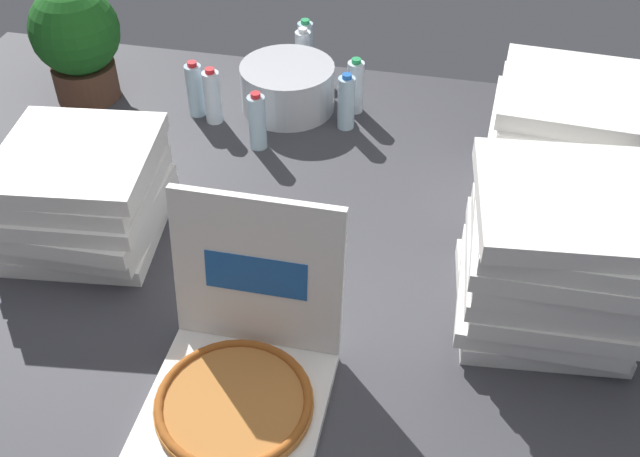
% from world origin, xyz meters
% --- Properties ---
extents(ground_plane, '(3.20, 2.40, 0.02)m').
position_xyz_m(ground_plane, '(0.00, 0.00, -0.01)').
color(ground_plane, '#38383D').
extents(open_pizza_box, '(0.40, 0.46, 0.42)m').
position_xyz_m(open_pizza_box, '(-0.12, -0.34, 0.08)').
color(open_pizza_box, white).
rests_on(open_pizza_box, ground_plane).
extents(pizza_stack_right_near, '(0.45, 0.45, 0.39)m').
position_xyz_m(pizza_stack_right_near, '(0.58, 0.53, 0.19)').
color(pizza_stack_right_near, white).
rests_on(pizza_stack_right_near, ground_plane).
extents(pizza_stack_left_mid, '(0.45, 0.46, 0.29)m').
position_xyz_m(pizza_stack_left_mid, '(-0.70, 0.09, 0.15)').
color(pizza_stack_left_mid, white).
rests_on(pizza_stack_left_mid, ground_plane).
extents(pizza_stack_left_near, '(0.44, 0.45, 0.39)m').
position_xyz_m(pizza_stack_left_near, '(0.54, 0.05, 0.19)').
color(pizza_stack_left_near, white).
rests_on(pizza_stack_left_near, ground_plane).
extents(ice_bucket, '(0.33, 0.33, 0.16)m').
position_xyz_m(ice_bucket, '(-0.32, 0.87, 0.08)').
color(ice_bucket, '#B7BABF').
rests_on(ice_bucket, ground_plane).
extents(water_bottle_0, '(0.06, 0.06, 0.20)m').
position_xyz_m(water_bottle_0, '(-0.32, 1.16, 0.10)').
color(water_bottle_0, silver).
rests_on(water_bottle_0, ground_plane).
extents(water_bottle_1, '(0.06, 0.06, 0.20)m').
position_xyz_m(water_bottle_1, '(-0.10, 0.80, 0.10)').
color(water_bottle_1, silver).
rests_on(water_bottle_1, ground_plane).
extents(water_bottle_2, '(0.06, 0.06, 0.20)m').
position_xyz_m(water_bottle_2, '(-0.55, 0.74, 0.10)').
color(water_bottle_2, white).
rests_on(water_bottle_2, ground_plane).
extents(water_bottle_3, '(0.06, 0.06, 0.20)m').
position_xyz_m(water_bottle_3, '(-0.09, 0.91, 0.10)').
color(water_bottle_3, white).
rests_on(water_bottle_3, ground_plane).
extents(water_bottle_4, '(0.06, 0.06, 0.20)m').
position_xyz_m(water_bottle_4, '(-0.36, 0.62, 0.10)').
color(water_bottle_4, silver).
rests_on(water_bottle_4, ground_plane).
extents(water_bottle_5, '(0.06, 0.06, 0.20)m').
position_xyz_m(water_bottle_5, '(-0.31, 1.09, 0.10)').
color(water_bottle_5, white).
rests_on(water_bottle_5, ground_plane).
extents(water_bottle_6, '(0.06, 0.06, 0.20)m').
position_xyz_m(water_bottle_6, '(-0.62, 0.77, 0.10)').
color(water_bottle_6, silver).
rests_on(water_bottle_6, ground_plane).
extents(potted_plant, '(0.30, 0.30, 0.41)m').
position_xyz_m(potted_plant, '(-1.04, 0.80, 0.22)').
color(potted_plant, '#513323').
rests_on(potted_plant, ground_plane).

